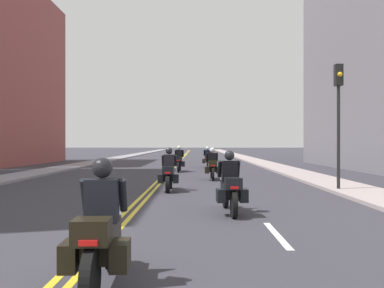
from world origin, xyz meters
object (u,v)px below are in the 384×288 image
object	(u,v)px
motorcycle_1	(230,188)
motorcycle_4	(179,161)
motorcycle_0	(101,236)
motorcycle_3	(212,166)
traffic_light_near	(339,104)
motorcycle_2	(169,174)
motorcycle_5	(207,159)

from	to	relation	value
motorcycle_1	motorcycle_4	world-z (taller)	motorcycle_4
motorcycle_0	motorcycle_3	bearing A→B (deg)	79.79
motorcycle_3	motorcycle_4	bearing A→B (deg)	107.62
motorcycle_1	traffic_light_near	bearing A→B (deg)	44.29
motorcycle_1	motorcycle_2	size ratio (longest dim) A/B	1.10
motorcycle_4	traffic_light_near	distance (m)	12.89
motorcycle_3	motorcycle_1	bearing A→B (deg)	-90.01
motorcycle_1	motorcycle_4	size ratio (longest dim) A/B	1.02
motorcycle_3	motorcycle_4	distance (m)	6.12
motorcycle_0	motorcycle_3	distance (m)	15.59
motorcycle_4	traffic_light_near	world-z (taller)	traffic_light_near
motorcycle_0	motorcycle_2	xyz separation A→B (m)	(0.14, 10.57, -0.01)
motorcycle_2	motorcycle_4	distance (m)	10.71
motorcycle_0	motorcycle_1	bearing A→B (deg)	66.98
motorcycle_1	traffic_light_near	size ratio (longest dim) A/B	0.48
motorcycle_0	motorcycle_2	distance (m)	10.57
motorcycle_0	motorcycle_2	size ratio (longest dim) A/B	1.04
traffic_light_near	motorcycle_4	bearing A→B (deg)	120.35
motorcycle_3	motorcycle_5	world-z (taller)	motorcycle_3
motorcycle_4	traffic_light_near	bearing A→B (deg)	-58.33
motorcycle_5	traffic_light_near	bearing A→B (deg)	-72.66
motorcycle_2	traffic_light_near	size ratio (longest dim) A/B	0.44
motorcycle_0	motorcycle_3	size ratio (longest dim) A/B	1.00
motorcycle_4	motorcycle_5	xyz separation A→B (m)	(1.93, 4.48, -0.01)
motorcycle_3	traffic_light_near	xyz separation A→B (m)	(4.49, -5.08, 2.61)
motorcycle_0	motorcycle_1	size ratio (longest dim) A/B	0.95
motorcycle_2	motorcycle_3	bearing A→B (deg)	69.39
motorcycle_0	motorcycle_5	bearing A→B (deg)	82.59
motorcycle_5	traffic_light_near	size ratio (longest dim) A/B	0.46
motorcycle_1	motorcycle_2	world-z (taller)	motorcycle_2
motorcycle_2	motorcycle_3	distance (m)	5.23
motorcycle_1	motorcycle_3	bearing A→B (deg)	87.30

